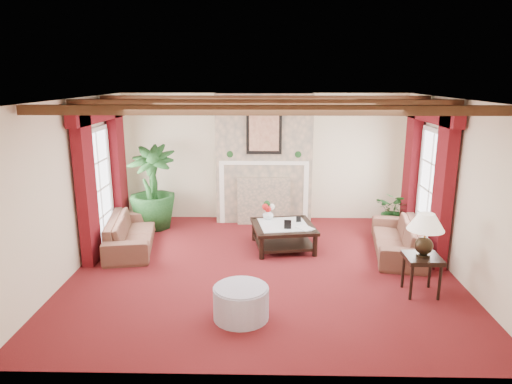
{
  "coord_description": "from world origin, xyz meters",
  "views": [
    {
      "loc": [
        0.04,
        -6.9,
        3.03
      ],
      "look_at": [
        -0.12,
        0.4,
        1.18
      ],
      "focal_mm": 32.0,
      "sensor_mm": 36.0,
      "label": 1
    }
  ],
  "objects_px": {
    "coffee_table": "(283,236)",
    "sofa_left": "(131,227)",
    "side_table": "(421,275)",
    "ottoman": "(241,303)",
    "sofa_right": "(398,233)",
    "potted_palm": "(153,205)"
  },
  "relations": [
    {
      "from": "coffee_table",
      "to": "sofa_left",
      "type": "bearing_deg",
      "value": 171.1
    },
    {
      "from": "side_table",
      "to": "ottoman",
      "type": "height_order",
      "value": "side_table"
    },
    {
      "from": "sofa_right",
      "to": "potted_palm",
      "type": "bearing_deg",
      "value": -96.62
    },
    {
      "from": "potted_palm",
      "to": "ottoman",
      "type": "height_order",
      "value": "potted_palm"
    },
    {
      "from": "sofa_left",
      "to": "sofa_right",
      "type": "xyz_separation_m",
      "value": [
        4.76,
        -0.19,
        -0.0
      ]
    },
    {
      "from": "sofa_right",
      "to": "coffee_table",
      "type": "bearing_deg",
      "value": -86.63
    },
    {
      "from": "side_table",
      "to": "potted_palm",
      "type": "bearing_deg",
      "value": 147.7
    },
    {
      "from": "side_table",
      "to": "sofa_right",
      "type": "bearing_deg",
      "value": 86.45
    },
    {
      "from": "sofa_right",
      "to": "coffee_table",
      "type": "xyz_separation_m",
      "value": [
        -2.0,
        0.2,
        -0.16
      ]
    },
    {
      "from": "ottoman",
      "to": "sofa_left",
      "type": "bearing_deg",
      "value": 130.68
    },
    {
      "from": "potted_palm",
      "to": "coffee_table",
      "type": "distance_m",
      "value": 2.86
    },
    {
      "from": "potted_palm",
      "to": "side_table",
      "type": "bearing_deg",
      "value": -32.3
    },
    {
      "from": "sofa_left",
      "to": "ottoman",
      "type": "relative_size",
      "value": 2.8
    },
    {
      "from": "coffee_table",
      "to": "side_table",
      "type": "relative_size",
      "value": 1.87
    },
    {
      "from": "sofa_left",
      "to": "coffee_table",
      "type": "bearing_deg",
      "value": -99.44
    },
    {
      "from": "potted_palm",
      "to": "ottoman",
      "type": "xyz_separation_m",
      "value": [
        1.99,
        -3.6,
        -0.27
      ]
    },
    {
      "from": "sofa_left",
      "to": "side_table",
      "type": "xyz_separation_m",
      "value": [
        4.67,
        -1.75,
        -0.09
      ]
    },
    {
      "from": "sofa_left",
      "to": "ottoman",
      "type": "distance_m",
      "value": 3.28
    },
    {
      "from": "coffee_table",
      "to": "side_table",
      "type": "bearing_deg",
      "value": -51.9
    },
    {
      "from": "sofa_left",
      "to": "side_table",
      "type": "bearing_deg",
      "value": -120.19
    },
    {
      "from": "sofa_right",
      "to": "side_table",
      "type": "distance_m",
      "value": 1.56
    },
    {
      "from": "sofa_left",
      "to": "side_table",
      "type": "distance_m",
      "value": 4.98
    }
  ]
}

